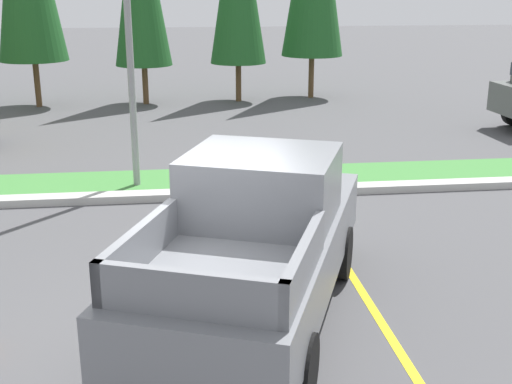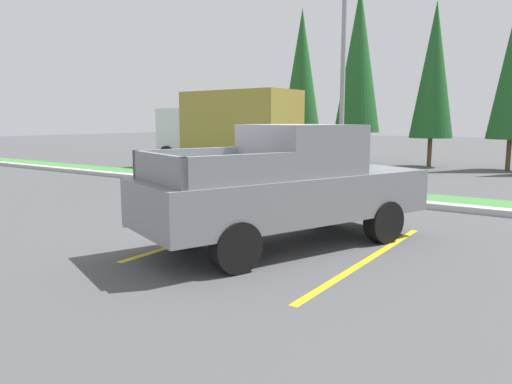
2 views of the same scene
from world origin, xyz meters
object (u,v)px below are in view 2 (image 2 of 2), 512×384
Objects in this scene: cypress_tree_leftmost at (302,72)px; cypress_tree_center at (434,70)px; cypress_tree_left_inner at (359,60)px; traffic_cone at (139,212)px; pickup_truck_main at (289,186)px; cargo_truck_distant at (229,128)px; street_light at (340,69)px.

cypress_tree_leftmost is 1.07× the size of cypress_tree_center.
traffic_cone is (2.27, -16.50, -4.85)m from cypress_tree_left_inner.
cargo_truck_distant reaches higher than pickup_truck_main.
cypress_tree_left_inner reaches higher than street_light.
cargo_truck_distant is at bearing -117.95° from cypress_tree_left_inner.
cargo_truck_distant is at bearing 132.42° from pickup_truck_main.
cypress_tree_leftmost is at bearing 124.38° from street_light.
cypress_tree_left_inner is at bearing -178.44° from cypress_tree_center.
cypress_tree_left_inner is 14.53× the size of traffic_cone.
cypress_tree_leftmost is (-8.89, 16.19, 3.72)m from pickup_truck_main.
pickup_truck_main is 0.74× the size of cypress_tree_center.
street_light is 12.67m from cypress_tree_leftmost.
cypress_tree_center reaches higher than pickup_truck_main.
cypress_tree_leftmost is (0.00, 6.46, 2.91)m from cargo_truck_distant.
traffic_cone is (-1.53, -6.26, -3.32)m from street_light.
street_light is 10.36m from cypress_tree_center.
traffic_cone is at bearing -82.18° from cypress_tree_left_inner.
cargo_truck_distant is 0.79× the size of cypress_tree_left_inner.
traffic_cone is at bearing -94.76° from cypress_tree_center.
cypress_tree_left_inner is 3.72m from cypress_tree_center.
cypress_tree_center is at bearing 85.24° from traffic_cone.
street_light is 0.82× the size of cypress_tree_center.
cypress_tree_left_inner reaches higher than cargo_truck_distant.
street_light is at bearing 106.98° from pickup_truck_main.
cargo_truck_distant is 8.34m from street_light.
pickup_truck_main is 6.56m from street_light.
pickup_truck_main is at bearing -47.58° from cargo_truck_distant.
cargo_truck_distant is 0.92× the size of cypress_tree_center.
traffic_cone is (5.59, -16.68, -4.46)m from cypress_tree_leftmost.
street_light is at bearing -55.62° from cypress_tree_leftmost.
street_light is at bearing -89.15° from cypress_tree_center.
cypress_tree_leftmost is 18.15m from traffic_cone.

